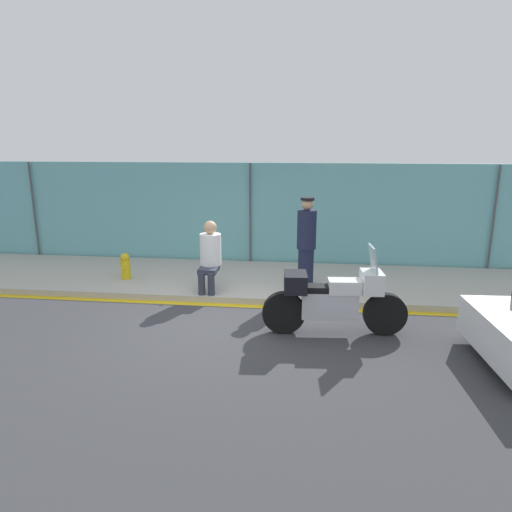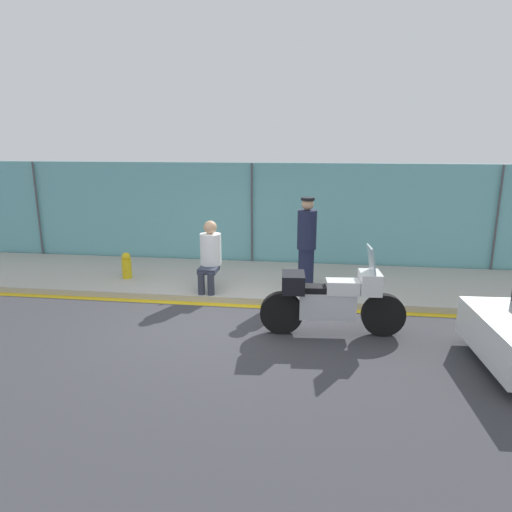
% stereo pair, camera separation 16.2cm
% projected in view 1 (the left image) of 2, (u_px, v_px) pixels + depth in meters
% --- Properties ---
extents(ground_plane, '(120.00, 120.00, 0.00)m').
position_uv_depth(ground_plane, '(221.00, 324.00, 7.86)').
color(ground_plane, '#38383D').
extents(sidewalk, '(42.42, 2.83, 0.13)m').
position_uv_depth(sidewalk, '(242.00, 280.00, 10.20)').
color(sidewalk, '#ADA89E').
rests_on(sidewalk, ground_plane).
extents(curb_paint_stripe, '(42.42, 0.18, 0.01)m').
position_uv_depth(curb_paint_stripe, '(230.00, 305.00, 8.76)').
color(curb_paint_stripe, gold).
rests_on(curb_paint_stripe, ground_plane).
extents(storefront_fence, '(40.30, 0.17, 2.57)m').
position_uv_depth(storefront_fence, '(251.00, 215.00, 11.35)').
color(storefront_fence, '#6BB2B7').
rests_on(storefront_fence, ground_plane).
extents(motorcycle, '(2.34, 0.61, 1.48)m').
position_uv_depth(motorcycle, '(333.00, 299.00, 7.34)').
color(motorcycle, black).
rests_on(motorcycle, ground_plane).
extents(officer_standing, '(0.39, 0.39, 1.85)m').
position_uv_depth(officer_standing, '(306.00, 241.00, 9.35)').
color(officer_standing, '#191E38').
rests_on(officer_standing, sidewalk).
extents(person_seated_on_curb, '(0.43, 0.73, 1.40)m').
position_uv_depth(person_seated_on_curb, '(210.00, 252.00, 9.17)').
color(person_seated_on_curb, '#2D3342').
rests_on(person_seated_on_curb, sidewalk).
extents(fire_hydrant, '(0.21, 0.26, 0.58)m').
position_uv_depth(fire_hydrant, '(125.00, 266.00, 9.99)').
color(fire_hydrant, gold).
rests_on(fire_hydrant, sidewalk).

